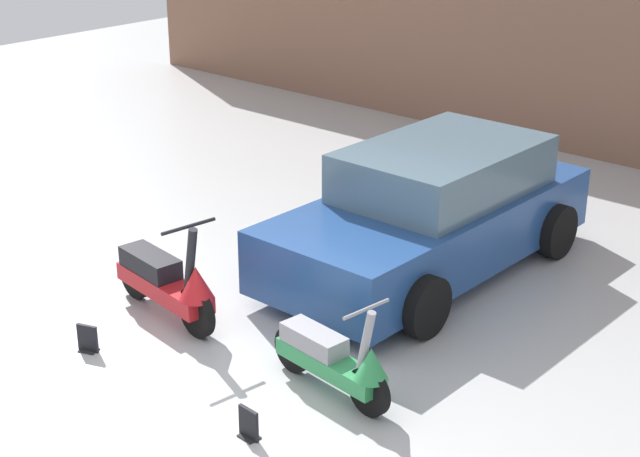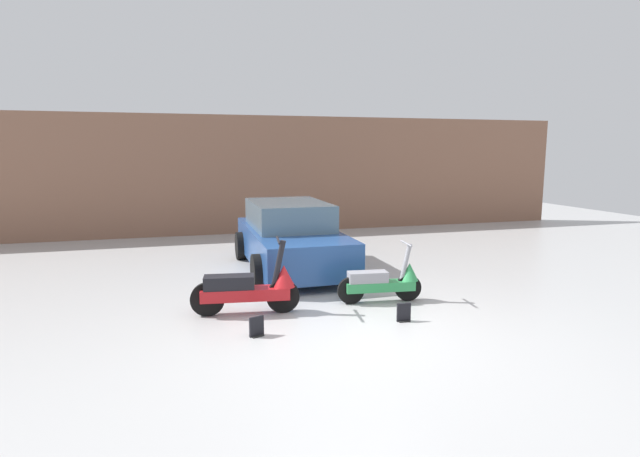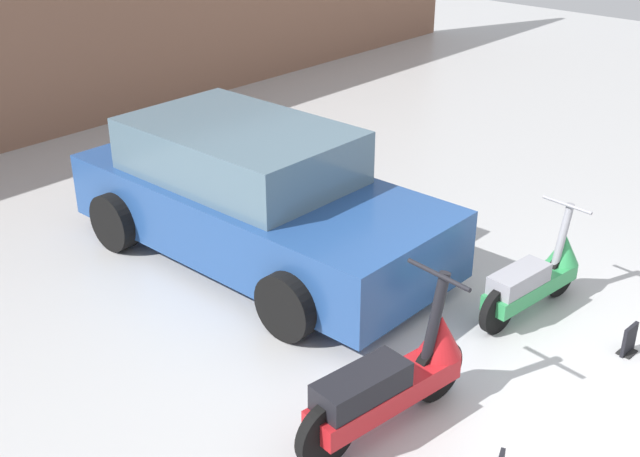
{
  "view_description": "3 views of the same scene",
  "coord_description": "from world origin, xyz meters",
  "px_view_note": "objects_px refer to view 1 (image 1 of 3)",
  "views": [
    {
      "loc": [
        5.46,
        -4.3,
        4.35
      ],
      "look_at": [
        -0.05,
        1.89,
        0.99
      ],
      "focal_mm": 55.0,
      "sensor_mm": 36.0,
      "label": 1
    },
    {
      "loc": [
        -2.15,
        -5.98,
        2.35
      ],
      "look_at": [
        0.23,
        2.47,
        0.98
      ],
      "focal_mm": 28.0,
      "sensor_mm": 36.0,
      "label": 2
    },
    {
      "loc": [
        -4.98,
        -1.66,
        3.8
      ],
      "look_at": [
        -0.51,
        2.36,
        0.88
      ],
      "focal_mm": 45.0,
      "sensor_mm": 36.0,
      "label": 3
    }
  ],
  "objects_px": {
    "scooter_front_left": "(168,281)",
    "placard_near_left_scooter": "(88,340)",
    "scooter_front_right": "(335,359)",
    "placard_near_right_scooter": "(249,425)",
    "car_rear_left": "(432,212)"
  },
  "relations": [
    {
      "from": "scooter_front_left",
      "to": "placard_near_left_scooter",
      "type": "bearing_deg",
      "value": -85.78
    },
    {
      "from": "scooter_front_left",
      "to": "placard_near_left_scooter",
      "type": "relative_size",
      "value": 6.04
    },
    {
      "from": "scooter_front_right",
      "to": "placard_near_right_scooter",
      "type": "relative_size",
      "value": 5.18
    },
    {
      "from": "scooter_front_right",
      "to": "placard_near_right_scooter",
      "type": "xyz_separation_m",
      "value": [
        -0.08,
        -0.92,
        -0.22
      ]
    },
    {
      "from": "car_rear_left",
      "to": "placard_near_left_scooter",
      "type": "relative_size",
      "value": 15.18
    },
    {
      "from": "car_rear_left",
      "to": "placard_near_right_scooter",
      "type": "distance_m",
      "value": 3.67
    },
    {
      "from": "scooter_front_right",
      "to": "placard_near_left_scooter",
      "type": "xyz_separation_m",
      "value": [
        -2.14,
        -0.92,
        -0.22
      ]
    },
    {
      "from": "scooter_front_left",
      "to": "car_rear_left",
      "type": "xyz_separation_m",
      "value": [
        1.18,
        2.63,
        0.25
      ]
    },
    {
      "from": "scooter_front_left",
      "to": "scooter_front_right",
      "type": "relative_size",
      "value": 1.17
    },
    {
      "from": "scooter_front_left",
      "to": "car_rear_left",
      "type": "bearing_deg",
      "value": 73.32
    },
    {
      "from": "placard_near_right_scooter",
      "to": "scooter_front_left",
      "type": "bearing_deg",
      "value": 155.72
    },
    {
      "from": "scooter_front_right",
      "to": "car_rear_left",
      "type": "xyz_separation_m",
      "value": [
        -0.91,
        2.62,
        0.31
      ]
    },
    {
      "from": "scooter_front_right",
      "to": "car_rear_left",
      "type": "distance_m",
      "value": 2.79
    },
    {
      "from": "scooter_front_left",
      "to": "car_rear_left",
      "type": "relative_size",
      "value": 0.4
    },
    {
      "from": "car_rear_left",
      "to": "placard_near_right_scooter",
      "type": "height_order",
      "value": "car_rear_left"
    }
  ]
}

